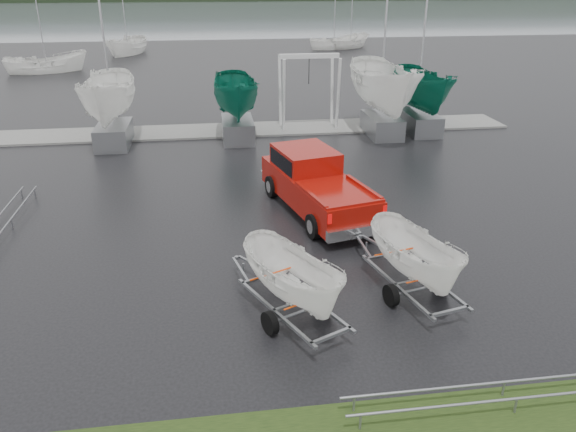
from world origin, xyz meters
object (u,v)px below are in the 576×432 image
Objects in this scene: trailer_hitched at (420,218)px; trailer_parked at (293,236)px; pickup_truck at (314,181)px; boat_hoist at (309,81)px.

trailer_parked is at bearing 177.85° from trailer_hitched.
trailer_hitched is (1.57, -6.51, 1.23)m from pickup_truck.
trailer_hitched is at bearing -90.87° from boat_hoist.
boat_hoist is (3.68, 18.86, 0.31)m from trailer_parked.
boat_hoist is (0.28, 18.18, 0.34)m from trailer_hitched.
trailer_hitched is at bearing -90.00° from pickup_truck.
boat_hoist is at bearing 67.47° from pickup_truck.
trailer_hitched reaches higher than pickup_truck.
boat_hoist is (1.84, 11.67, 1.57)m from pickup_truck.
trailer_parked is (-1.84, -7.19, 1.26)m from pickup_truck.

